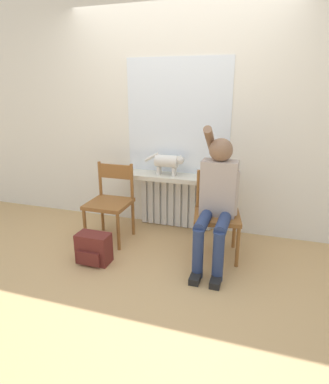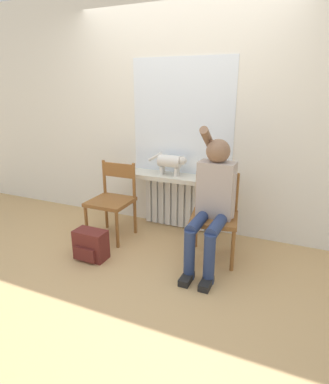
{
  "view_description": "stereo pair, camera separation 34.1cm",
  "coord_description": "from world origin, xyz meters",
  "px_view_note": "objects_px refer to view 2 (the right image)",
  "views": [
    {
      "loc": [
        1.0,
        -2.38,
        1.63
      ],
      "look_at": [
        0.0,
        0.72,
        0.57
      ],
      "focal_mm": 30.0,
      "sensor_mm": 36.0,
      "label": 1
    },
    {
      "loc": [
        1.32,
        -2.26,
        1.63
      ],
      "look_at": [
        0.0,
        0.72,
        0.57
      ],
      "focal_mm": 30.0,
      "sensor_mm": 36.0,
      "label": 2
    }
  ],
  "objects_px": {
    "person": "(213,197)",
    "chair_right": "(214,215)",
    "chair_left": "(112,199)",
    "backpack": "(91,245)",
    "cat": "(171,162)"
  },
  "relations": [
    {
      "from": "chair_right",
      "to": "cat",
      "type": "relative_size",
      "value": 1.77
    },
    {
      "from": "person",
      "to": "chair_left",
      "type": "bearing_deg",
      "value": 174.31
    },
    {
      "from": "person",
      "to": "backpack",
      "type": "xyz_separation_m",
      "value": [
        -1.11,
        -0.42,
        -0.52
      ]
    },
    {
      "from": "person",
      "to": "chair_right",
      "type": "bearing_deg",
      "value": 93.6
    },
    {
      "from": "person",
      "to": "cat",
      "type": "height_order",
      "value": "person"
    },
    {
      "from": "chair_left",
      "to": "backpack",
      "type": "distance_m",
      "value": 0.62
    },
    {
      "from": "chair_right",
      "to": "backpack",
      "type": "distance_m",
      "value": 1.26
    },
    {
      "from": "chair_left",
      "to": "cat",
      "type": "relative_size",
      "value": 1.77
    },
    {
      "from": "chair_right",
      "to": "cat",
      "type": "bearing_deg",
      "value": 136.02
    },
    {
      "from": "chair_left",
      "to": "chair_right",
      "type": "bearing_deg",
      "value": -0.49
    },
    {
      "from": "chair_left",
      "to": "cat",
      "type": "xyz_separation_m",
      "value": [
        0.53,
        0.42,
        0.39
      ]
    },
    {
      "from": "chair_left",
      "to": "backpack",
      "type": "height_order",
      "value": "chair_left"
    },
    {
      "from": "backpack",
      "to": "person",
      "type": "bearing_deg",
      "value": 20.98
    },
    {
      "from": "person",
      "to": "cat",
      "type": "distance_m",
      "value": 0.86
    },
    {
      "from": "chair_left",
      "to": "person",
      "type": "distance_m",
      "value": 1.21
    }
  ]
}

